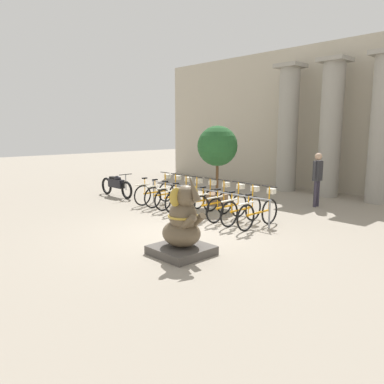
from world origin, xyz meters
name	(u,v)px	position (x,y,z in m)	size (l,w,h in m)	color
ground_plane	(182,233)	(0.00, 0.00, 0.00)	(60.00, 60.00, 0.00)	gray
building_facade	(343,118)	(0.00, 8.60, 3.00)	(20.00, 0.20, 6.00)	#B2A893
column_left	(288,128)	(-1.86, 7.60, 2.62)	(1.02, 1.02, 5.16)	gray
column_middle	(331,128)	(0.00, 7.60, 2.62)	(1.02, 1.02, 5.16)	gray
column_right	(383,128)	(1.86, 7.60, 2.62)	(1.02, 1.02, 5.16)	gray
bike_rack	(203,193)	(-1.20, 1.95, 0.63)	(5.03, 0.05, 0.77)	gray
bicycle_0	(155,192)	(-3.41, 1.84, 0.42)	(0.48, 1.74, 1.07)	black
bicycle_1	(166,194)	(-2.86, 1.85, 0.42)	(0.48, 1.74, 1.07)	black
bicycle_2	(176,196)	(-2.31, 1.83, 0.42)	(0.48, 1.74, 1.07)	black
bicycle_3	(187,198)	(-1.75, 1.80, 0.42)	(0.48, 1.74, 1.07)	black
bicycle_4	(200,200)	(-1.20, 1.84, 0.42)	(0.48, 1.74, 1.07)	black
bicycle_5	(214,203)	(-0.65, 1.86, 0.42)	(0.48, 1.74, 1.07)	black
bicycle_6	(228,205)	(-0.09, 1.87, 0.42)	(0.48, 1.74, 1.07)	black
bicycle_7	(242,209)	(0.46, 1.83, 0.42)	(0.48, 1.74, 1.07)	black
bicycle_8	(259,212)	(1.01, 1.83, 0.42)	(0.48, 1.74, 1.07)	black
elephant_statue	(183,227)	(1.25, -1.09, 0.58)	(1.10, 1.10, 1.73)	#4C4742
motorcycle	(116,185)	(-5.50, 1.58, 0.46)	(2.09, 0.55, 0.93)	black
person_pedestrian	(318,174)	(0.72, 5.41, 1.09)	(0.24, 0.47, 1.80)	#383342
potted_tree	(217,150)	(-1.90, 3.36, 1.86)	(1.37, 1.37, 2.69)	brown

